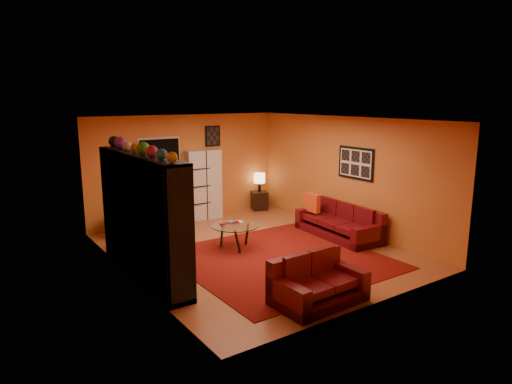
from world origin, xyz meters
TOP-DOWN VIEW (x-y plane):
  - floor at (0.00, 0.00)m, footprint 6.00×6.00m
  - ceiling at (0.00, 0.00)m, footprint 6.00×6.00m
  - wall_back at (0.00, 3.00)m, footprint 6.00×0.00m
  - wall_front at (0.00, -3.00)m, footprint 6.00×0.00m
  - wall_left at (-2.50, 0.00)m, footprint 0.00×6.00m
  - wall_right at (2.50, 0.00)m, footprint 0.00×6.00m
  - rug at (0.10, -0.70)m, footprint 3.60×3.60m
  - doorway at (-0.70, 2.96)m, footprint 0.95×0.10m
  - wall_art_right at (2.48, -0.30)m, footprint 0.03×1.00m
  - wall_art_back at (0.75, 2.98)m, footprint 0.42×0.03m
  - entertainment_unit at (-2.27, 0.00)m, footprint 0.45×3.00m
  - tv at (-2.23, 0.09)m, footprint 0.87×0.11m
  - sofa at (2.13, -0.26)m, footprint 0.98×2.12m
  - loveseat at (-0.54, -2.42)m, footprint 1.39×0.86m
  - throw_pillow at (1.95, 0.49)m, footprint 0.12×0.42m
  - coffee_table at (-0.25, 0.31)m, footprint 0.97×0.97m
  - storage_cabinet at (0.36, 2.80)m, footprint 0.90×0.47m
  - bowl_chair at (-1.86, 2.50)m, footprint 0.73×0.73m
  - side_table at (2.04, 2.75)m, footprint 0.51×0.51m
  - table_lamp at (2.04, 2.75)m, footprint 0.30×0.30m

SIDE VIEW (x-z plane):
  - floor at x=0.00m, z-range 0.00..0.00m
  - rug at x=0.10m, z-range 0.00..0.01m
  - side_table at x=2.04m, z-range 0.00..0.50m
  - sofa at x=2.13m, z-range -0.14..0.71m
  - loveseat at x=-0.54m, z-range -0.14..0.71m
  - bowl_chair at x=-1.86m, z-range 0.02..0.61m
  - coffee_table at x=-0.25m, z-range 0.20..0.69m
  - throw_pillow at x=1.95m, z-range 0.42..0.84m
  - table_lamp at x=2.04m, z-range 0.61..1.11m
  - storage_cabinet at x=0.36m, z-range 0.00..1.74m
  - tv at x=-2.23m, z-range 0.72..1.22m
  - doorway at x=-0.70m, z-range 0.00..2.04m
  - entertainment_unit at x=-2.27m, z-range 0.00..2.10m
  - wall_back at x=0.00m, z-range -1.70..4.30m
  - wall_front at x=0.00m, z-range -1.70..4.30m
  - wall_left at x=-2.50m, z-range -1.70..4.30m
  - wall_right at x=2.50m, z-range -1.70..4.30m
  - wall_art_right at x=2.48m, z-range 1.25..1.95m
  - wall_art_back at x=0.75m, z-range 1.79..2.31m
  - ceiling at x=0.00m, z-range 2.60..2.60m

